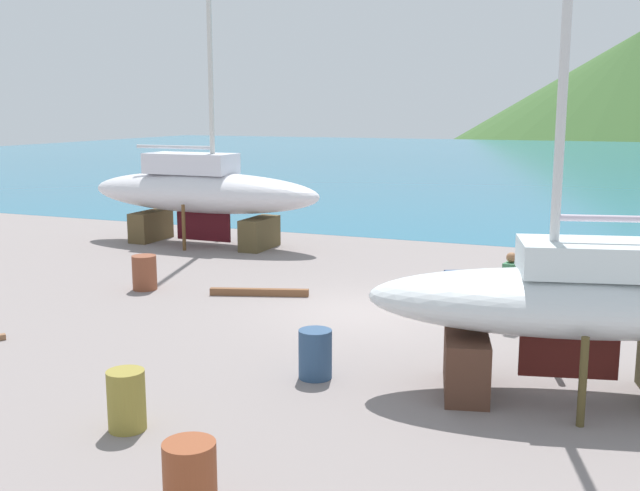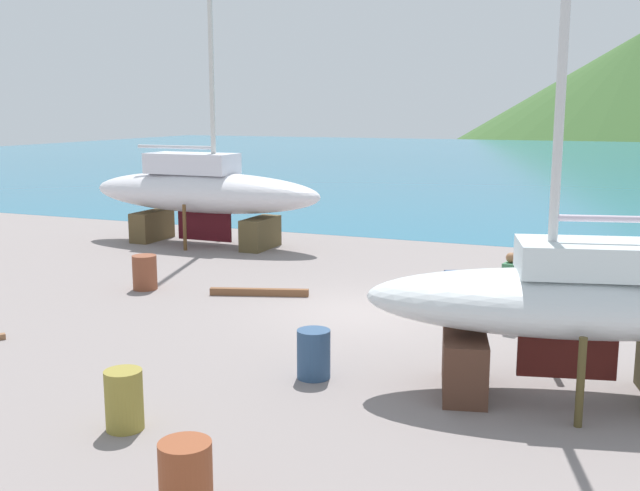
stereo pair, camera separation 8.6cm
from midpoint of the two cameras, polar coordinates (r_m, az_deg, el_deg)
ground_plane at (r=15.28m, az=-0.05°, el=-7.40°), size 49.27×49.27×0.00m
sea_water at (r=71.24m, az=17.72°, el=6.10°), size 134.66×90.16×0.01m
headland_hill at (r=145.65m, az=22.62°, el=7.71°), size 119.51×119.51×35.79m
sailboat_small_center at (r=12.77m, az=18.43°, el=-4.30°), size 6.87×3.66×9.68m
sailboat_far_slipway at (r=26.28m, az=-9.04°, el=4.05°), size 8.71×2.62×12.21m
worker at (r=16.77m, az=14.04°, el=-3.13°), size 0.32×0.48×1.62m
barrel_blue_faded at (r=19.79m, az=10.64°, el=-2.62°), size 1.09×0.90×0.56m
barrel_by_slipway at (r=9.13m, az=-10.08°, el=-17.14°), size 0.86×0.86×0.93m
barrel_rust_near at (r=20.13m, az=-13.26°, el=-2.01°), size 0.84×0.84×0.90m
barrel_rust_mid at (r=13.28m, az=-0.55°, el=-8.20°), size 0.77×0.77×0.86m
barrel_ochre at (r=11.60m, az=-14.64°, el=-11.26°), size 0.67×0.67×0.90m
timber_short_cross at (r=19.08m, az=-4.75°, el=-3.54°), size 2.43×0.94×0.18m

